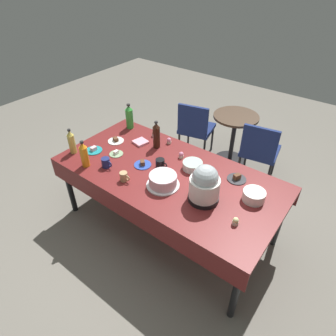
# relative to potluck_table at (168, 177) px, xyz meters

# --- Properties ---
(ground) EXTENTS (9.00, 9.00, 0.00)m
(ground) POSITION_rel_potluck_table_xyz_m (0.00, 0.00, -0.69)
(ground) COLOR slate
(potluck_table) EXTENTS (2.20, 1.10, 0.75)m
(potluck_table) POSITION_rel_potluck_table_xyz_m (0.00, 0.00, 0.00)
(potluck_table) COLOR maroon
(potluck_table) RESTS_ON ground
(frosted_layer_cake) EXTENTS (0.30, 0.30, 0.12)m
(frosted_layer_cake) POSITION_rel_potluck_table_xyz_m (0.08, -0.18, 0.12)
(frosted_layer_cake) COLOR silver
(frosted_layer_cake) RESTS_ON potluck_table
(slow_cooker) EXTENTS (0.27, 0.27, 0.35)m
(slow_cooker) POSITION_rel_potluck_table_xyz_m (0.47, -0.12, 0.22)
(slow_cooker) COLOR black
(slow_cooker) RESTS_ON potluck_table
(glass_salad_bowl) EXTENTS (0.19, 0.19, 0.08)m
(glass_salad_bowl) POSITION_rel_potluck_table_xyz_m (0.15, 0.19, 0.10)
(glass_salad_bowl) COLOR #B2C6BC
(glass_salad_bowl) RESTS_ON potluck_table
(ceramic_snack_bowl) EXTENTS (0.19, 0.19, 0.09)m
(ceramic_snack_bowl) POSITION_rel_potluck_table_xyz_m (0.81, 0.13, 0.11)
(ceramic_snack_bowl) COLOR silver
(ceramic_snack_bowl) RESTS_ON potluck_table
(dessert_plate_teal) EXTENTS (0.18, 0.18, 0.05)m
(dessert_plate_teal) POSITION_rel_potluck_table_xyz_m (-0.85, -0.18, 0.07)
(dessert_plate_teal) COLOR teal
(dessert_plate_teal) RESTS_ON potluck_table
(dessert_plate_charcoal) EXTENTS (0.18, 0.18, 0.06)m
(dessert_plate_charcoal) POSITION_rel_potluck_table_xyz_m (0.57, 0.30, 0.08)
(dessert_plate_charcoal) COLOR #2D2D33
(dessert_plate_charcoal) RESTS_ON potluck_table
(dessert_plate_white) EXTENTS (0.18, 0.18, 0.05)m
(dessert_plate_white) POSITION_rel_potluck_table_xyz_m (-0.81, 0.09, 0.07)
(dessert_plate_white) COLOR white
(dessert_plate_white) RESTS_ON potluck_table
(dessert_plate_sage) EXTENTS (0.14, 0.14, 0.04)m
(dessert_plate_sage) POSITION_rel_potluck_table_xyz_m (-0.62, -0.09, 0.07)
(dessert_plate_sage) COLOR #8CA87F
(dessert_plate_sage) RESTS_ON potluck_table
(dessert_plate_cobalt) EXTENTS (0.17, 0.17, 0.05)m
(dessert_plate_cobalt) POSITION_rel_potluck_table_xyz_m (-0.27, -0.06, 0.07)
(dessert_plate_cobalt) COLOR #2D4CB2
(dessert_plate_cobalt) RESTS_ON potluck_table
(cupcake_cocoa) EXTENTS (0.05, 0.05, 0.07)m
(cupcake_cocoa) POSITION_rel_potluck_table_xyz_m (-0.31, 0.42, 0.09)
(cupcake_cocoa) COLOR beige
(cupcake_cocoa) RESTS_ON potluck_table
(cupcake_vanilla) EXTENTS (0.05, 0.05, 0.07)m
(cupcake_vanilla) POSITION_rel_potluck_table_xyz_m (0.82, -0.21, 0.09)
(cupcake_vanilla) COLOR beige
(cupcake_vanilla) RESTS_ON potluck_table
(cupcake_berry) EXTENTS (0.05, 0.05, 0.07)m
(cupcake_berry) POSITION_rel_potluck_table_xyz_m (-0.04, 0.28, 0.09)
(cupcake_berry) COLOR beige
(cupcake_berry) RESTS_ON potluck_table
(cupcake_rose) EXTENTS (0.05, 0.05, 0.07)m
(cupcake_rose) POSITION_rel_potluck_table_xyz_m (-0.54, 0.44, 0.09)
(cupcake_rose) COLOR beige
(cupcake_rose) RESTS_ON potluck_table
(soda_bottle_ginger_ale) EXTENTS (0.07, 0.07, 0.28)m
(soda_bottle_ginger_ale) POSITION_rel_potluck_table_xyz_m (-1.00, -0.33, 0.19)
(soda_bottle_ginger_ale) COLOR gold
(soda_bottle_ginger_ale) RESTS_ON potluck_table
(soda_bottle_cola) EXTENTS (0.08, 0.08, 0.31)m
(soda_bottle_cola) POSITION_rel_potluck_table_xyz_m (-0.37, 0.29, 0.20)
(soda_bottle_cola) COLOR #33190F
(soda_bottle_cola) RESTS_ON potluck_table
(soda_bottle_orange_juice) EXTENTS (0.08, 0.08, 0.28)m
(soda_bottle_orange_juice) POSITION_rel_potluck_table_xyz_m (-0.71, -0.41, 0.19)
(soda_bottle_orange_juice) COLOR orange
(soda_bottle_orange_juice) RESTS_ON potluck_table
(soda_bottle_lime_soda) EXTENTS (0.09, 0.09, 0.30)m
(soda_bottle_lime_soda) POSITION_rel_potluck_table_xyz_m (-0.90, 0.42, 0.20)
(soda_bottle_lime_soda) COLOR green
(soda_bottle_lime_soda) RESTS_ON potluck_table
(coffee_mug_navy) EXTENTS (0.13, 0.08, 0.10)m
(coffee_mug_navy) POSITION_rel_potluck_table_xyz_m (-0.54, -0.30, 0.11)
(coffee_mug_navy) COLOR navy
(coffee_mug_navy) RESTS_ON potluck_table
(coffee_mug_black) EXTENTS (0.13, 0.09, 0.09)m
(coffee_mug_black) POSITION_rel_potluck_table_xyz_m (-0.11, 0.02, 0.11)
(coffee_mug_black) COLOR black
(coffee_mug_black) RESTS_ON potluck_table
(coffee_mug_tan) EXTENTS (0.11, 0.07, 0.09)m
(coffee_mug_tan) POSITION_rel_potluck_table_xyz_m (-0.25, -0.34, 0.11)
(coffee_mug_tan) COLOR tan
(coffee_mug_tan) RESTS_ON potluck_table
(paper_napkin_stack) EXTENTS (0.17, 0.17, 0.02)m
(paper_napkin_stack) POSITION_rel_potluck_table_xyz_m (-0.56, 0.24, 0.07)
(paper_napkin_stack) COLOR pink
(paper_napkin_stack) RESTS_ON potluck_table
(maroon_chair_left) EXTENTS (0.53, 0.53, 0.85)m
(maroon_chair_left) POSITION_rel_potluck_table_xyz_m (-0.53, 1.32, -0.20)
(maroon_chair_left) COLOR navy
(maroon_chair_left) RESTS_ON ground
(maroon_chair_right) EXTENTS (0.51, 0.51, 0.85)m
(maroon_chair_right) POSITION_rel_potluck_table_xyz_m (0.41, 1.32, -0.20)
(maroon_chair_right) COLOR navy
(maroon_chair_right) RESTS_ON ground
(round_cafe_table) EXTENTS (0.60, 0.60, 0.72)m
(round_cafe_table) POSITION_rel_potluck_table_xyz_m (-0.05, 1.55, -0.19)
(round_cafe_table) COLOR #473323
(round_cafe_table) RESTS_ON ground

